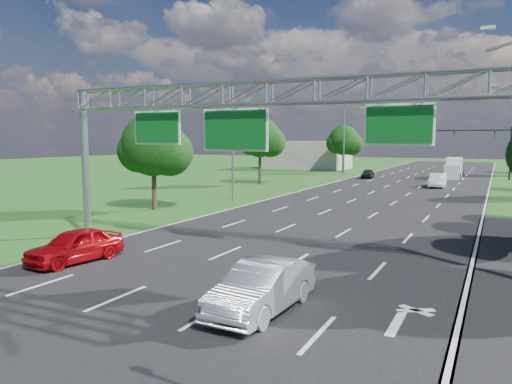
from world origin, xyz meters
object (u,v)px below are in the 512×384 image
Objects in this scene: sign_gantry at (271,106)px; red_coupe at (75,245)px; traffic_signal at (482,141)px; silver_sedan at (262,287)px; box_truck at (454,168)px.

sign_gantry is 5.31× the size of red_coupe.
traffic_signal is 2.52× the size of silver_sedan.
sign_gantry reaches higher than silver_sedan.
sign_gantry is at bearing 114.86° from silver_sedan.
box_truck is at bearing 86.07° from sign_gantry.
silver_sedan reaches higher than red_coupe.
red_coupe is (-14.41, -57.85, -4.41)m from traffic_signal.
sign_gantry is at bearing -97.68° from traffic_signal.
red_coupe is at bearing -146.27° from sign_gantry.
traffic_signal reaches higher than red_coupe.
box_truck is at bearing 87.42° from red_coupe.
red_coupe is 10.34m from silver_sedan.
silver_sedan is at bearing -67.75° from sign_gantry.
traffic_signal is 59.78m from red_coupe.
silver_sedan is at bearing -3.88° from red_coupe.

